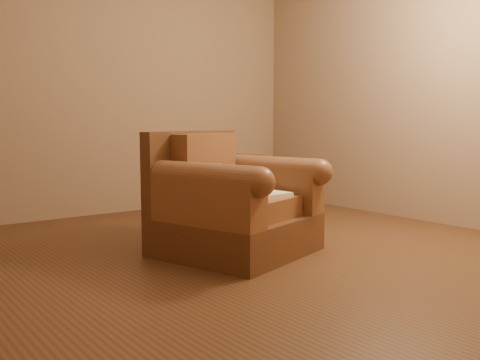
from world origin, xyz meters
TOP-DOWN VIEW (x-y plane):
  - floor at (0.00, 0.00)m, footprint 4.00×4.00m
  - room at (0.00, 0.00)m, footprint 4.02×4.02m
  - armchair at (-0.13, -0.02)m, footprint 1.17×1.14m
  - teddy_bear at (-0.21, 0.04)m, footprint 0.17×0.19m
  - guidebook at (-0.05, -0.24)m, footprint 0.41×0.26m
  - side_table at (0.54, 0.77)m, footprint 0.45×0.45m

SIDE VIEW (x-z plane):
  - floor at x=0.00m, z-range 0.00..0.00m
  - armchair at x=-0.13m, z-range -0.10..0.76m
  - side_table at x=0.54m, z-range 0.02..0.65m
  - guidebook at x=-0.05m, z-range 0.41..0.44m
  - teddy_bear at x=-0.21m, z-range 0.38..0.61m
  - room at x=0.00m, z-range 0.36..3.07m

